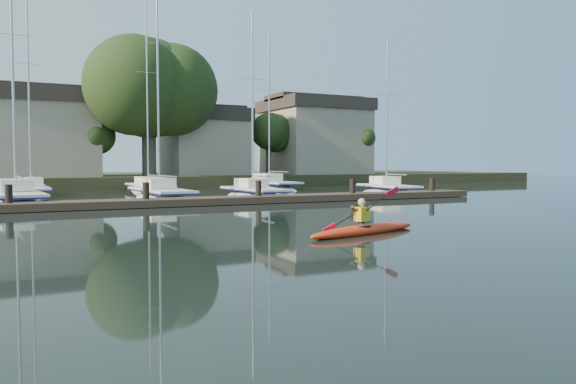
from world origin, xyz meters
name	(u,v)px	position (x,y,z in m)	size (l,w,h in m)	color
ground	(359,237)	(0.00, 0.00, 0.00)	(160.00, 160.00, 0.00)	black
kayak	(364,228)	(0.56, 0.54, 0.18)	(4.73, 1.95, 1.52)	red
dock	(205,201)	(0.00, 14.00, 0.20)	(34.00, 2.00, 1.80)	#422F26
sailboat_1	(17,208)	(-8.63, 18.55, -0.20)	(2.96, 9.36, 15.06)	white
sailboat_2	(161,203)	(-1.04, 19.03, -0.19)	(2.38, 9.45, 15.58)	white
sailboat_3	(254,201)	(4.62, 18.32, -0.19)	(2.26, 7.91, 12.68)	white
sailboat_4	(388,197)	(14.55, 18.00, -0.20)	(3.10, 7.32, 12.05)	white
sailboat_5	(32,199)	(-7.61, 26.56, -0.18)	(2.09, 8.91, 14.74)	white
sailboat_6	(149,195)	(0.25, 27.45, -0.17)	(2.15, 9.41, 14.91)	white
sailboat_7	(271,192)	(10.00, 27.45, -0.21)	(2.46, 8.70, 13.95)	white
shore	(132,151)	(1.61, 40.29, 3.23)	(90.00, 25.25, 12.75)	#2F351A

